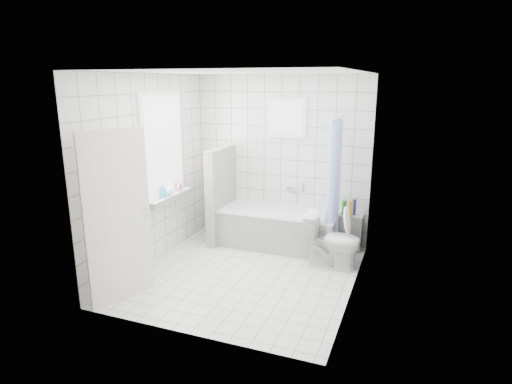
% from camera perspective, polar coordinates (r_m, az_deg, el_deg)
% --- Properties ---
extents(ground, '(3.00, 3.00, 0.00)m').
position_cam_1_polar(ground, '(5.81, -1.45, -10.87)').
color(ground, white).
rests_on(ground, ground).
extents(ceiling, '(3.00, 3.00, 0.00)m').
position_cam_1_polar(ceiling, '(5.25, -1.64, 15.69)').
color(ceiling, white).
rests_on(ceiling, ground).
extents(wall_back, '(2.80, 0.02, 2.60)m').
position_cam_1_polar(wall_back, '(6.77, 3.32, 4.36)').
color(wall_back, white).
rests_on(wall_back, ground).
extents(wall_front, '(2.80, 0.02, 2.60)m').
position_cam_1_polar(wall_front, '(4.08, -9.58, -2.68)').
color(wall_front, white).
rests_on(wall_front, ground).
extents(wall_left, '(0.02, 3.00, 2.60)m').
position_cam_1_polar(wall_left, '(6.05, -13.91, 2.72)').
color(wall_left, white).
rests_on(wall_left, ground).
extents(wall_right, '(0.02, 3.00, 2.60)m').
position_cam_1_polar(wall_right, '(5.03, 13.37, 0.41)').
color(wall_right, white).
rests_on(wall_right, ground).
extents(window_left, '(0.01, 0.90, 1.40)m').
position_cam_1_polar(window_left, '(6.22, -12.17, 5.95)').
color(window_left, white).
rests_on(window_left, wall_left).
extents(window_back, '(0.50, 0.01, 0.50)m').
position_cam_1_polar(window_back, '(6.61, 4.12, 9.79)').
color(window_back, white).
rests_on(window_back, wall_back).
extents(window_sill, '(0.18, 1.02, 0.08)m').
position_cam_1_polar(window_sill, '(6.34, -11.48, -0.69)').
color(window_sill, white).
rests_on(window_sill, wall_left).
extents(door, '(0.35, 0.75, 2.00)m').
position_cam_1_polar(door, '(5.08, -17.94, -3.29)').
color(door, silver).
rests_on(door, ground).
extents(bathtub, '(1.79, 0.77, 0.58)m').
position_cam_1_polar(bathtub, '(6.65, 3.13, -4.84)').
color(bathtub, white).
rests_on(bathtub, ground).
extents(partition_wall, '(0.15, 0.85, 1.50)m').
position_cam_1_polar(partition_wall, '(6.80, -4.66, -0.35)').
color(partition_wall, white).
rests_on(partition_wall, ground).
extents(tiled_ledge, '(0.40, 0.24, 0.55)m').
position_cam_1_polar(tiled_ledge, '(6.67, 12.24, -5.23)').
color(tiled_ledge, white).
rests_on(tiled_ledge, ground).
extents(toilet, '(0.77, 0.45, 0.77)m').
position_cam_1_polar(toilet, '(5.97, 10.19, -6.38)').
color(toilet, white).
rests_on(toilet, ground).
extents(curtain_rod, '(0.02, 0.80, 0.02)m').
position_cam_1_polar(curtain_rod, '(6.06, 10.91, 9.61)').
color(curtain_rod, silver).
rests_on(curtain_rod, wall_back).
extents(shower_curtain, '(0.14, 0.48, 1.78)m').
position_cam_1_polar(shower_curtain, '(6.08, 10.29, 1.05)').
color(shower_curtain, '#5675FC').
rests_on(shower_curtain, curtain_rod).
extents(tub_faucet, '(0.18, 0.06, 0.06)m').
position_cam_1_polar(tub_faucet, '(6.76, 4.87, 0.43)').
color(tub_faucet, silver).
rests_on(tub_faucet, wall_back).
extents(sill_bottles, '(0.18, 0.53, 0.19)m').
position_cam_1_polar(sill_bottles, '(6.31, -11.44, 0.43)').
color(sill_bottles, '#3295E3').
rests_on(sill_bottles, window_sill).
extents(ledge_bottles, '(0.19, 0.18, 0.24)m').
position_cam_1_polar(ledge_bottles, '(6.51, 12.39, -2.09)').
color(ledge_bottles, '#1529AE').
rests_on(ledge_bottles, tiled_ledge).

